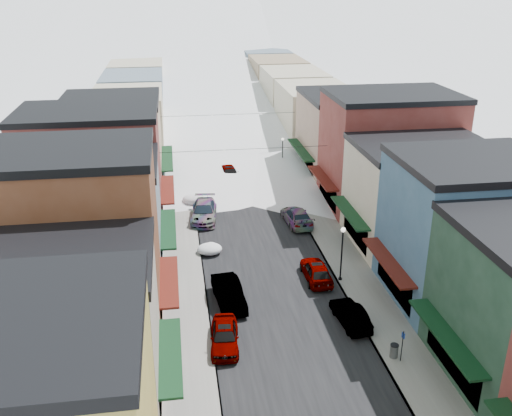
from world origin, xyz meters
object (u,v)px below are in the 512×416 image
object	(u,v)px
car_dark_hatch	(229,293)
trash_can	(394,351)
car_silver_sedan	(225,336)
car_green_sedan	(350,315)
streetlamp_near	(342,247)

from	to	relation	value
car_dark_hatch	trash_can	bearing A→B (deg)	-46.54
car_silver_sedan	car_green_sedan	world-z (taller)	car_silver_sedan
car_silver_sedan	streetlamp_near	xyz separation A→B (m)	(9.58, 6.97, 2.15)
car_green_sedan	streetlamp_near	size ratio (longest dim) A/B	0.98
car_green_sedan	car_silver_sedan	bearing A→B (deg)	2.64
car_dark_hatch	trash_can	xyz separation A→B (m)	(9.29, -7.88, -0.22)
trash_can	car_silver_sedan	bearing A→B (deg)	164.25
car_silver_sedan	trash_can	size ratio (longest dim) A/B	4.93
car_silver_sedan	car_green_sedan	xyz separation A→B (m)	(8.60, 1.25, -0.04)
car_dark_hatch	streetlamp_near	bearing A→B (deg)	6.21
trash_can	car_dark_hatch	bearing A→B (deg)	139.71
car_silver_sedan	car_green_sedan	size ratio (longest dim) A/B	1.03
car_green_sedan	trash_can	distance (m)	4.36
car_dark_hatch	trash_can	size ratio (longest dim) A/B	5.63
car_silver_sedan	car_dark_hatch	size ratio (longest dim) A/B	0.88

